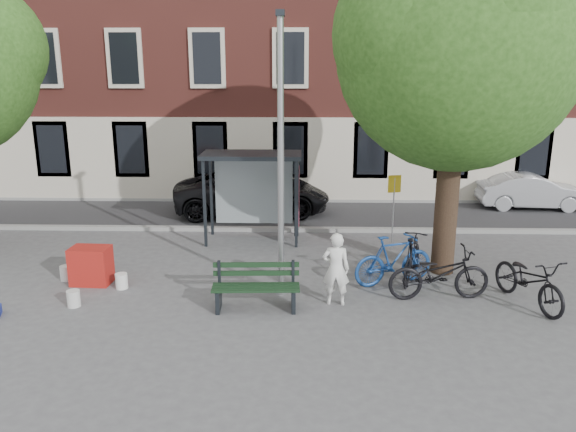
# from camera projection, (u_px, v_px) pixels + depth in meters

# --- Properties ---
(ground) EXTENTS (90.00, 90.00, 0.00)m
(ground) POSITION_uv_depth(u_px,v_px,m) (281.00, 293.00, 12.82)
(ground) COLOR #4C4C4F
(ground) RESTS_ON ground
(road) EXTENTS (40.00, 4.00, 0.01)m
(road) POSITION_uv_depth(u_px,v_px,m) (289.00, 215.00, 19.58)
(road) COLOR #28282B
(road) RESTS_ON ground
(curb_near) EXTENTS (40.00, 0.25, 0.12)m
(curb_near) POSITION_uv_depth(u_px,v_px,m) (287.00, 229.00, 17.64)
(curb_near) COLOR gray
(curb_near) RESTS_ON ground
(curb_far) EXTENTS (40.00, 0.25, 0.12)m
(curb_far) POSITION_uv_depth(u_px,v_px,m) (290.00, 200.00, 21.50)
(curb_far) COLOR gray
(curb_far) RESTS_ON ground
(building_row) EXTENTS (30.00, 8.00, 14.00)m
(building_row) POSITION_uv_depth(u_px,v_px,m) (293.00, 18.00, 23.58)
(building_row) COLOR brown
(building_row) RESTS_ON ground
(lamppost) EXTENTS (0.28, 0.35, 6.11)m
(lamppost) POSITION_uv_depth(u_px,v_px,m) (281.00, 173.00, 12.11)
(lamppost) COLOR #9EA0A3
(lamppost) RESTS_ON ground
(tree_right) EXTENTS (5.76, 5.60, 8.20)m
(tree_right) POSITION_uv_depth(u_px,v_px,m) (461.00, 39.00, 12.61)
(tree_right) COLOR black
(tree_right) RESTS_ON ground
(bus_shelter) EXTENTS (2.85, 1.45, 2.62)m
(bus_shelter) POSITION_uv_depth(u_px,v_px,m) (266.00, 176.00, 16.31)
(bus_shelter) COLOR #1E2328
(bus_shelter) RESTS_ON ground
(painter) EXTENTS (0.61, 0.43, 1.62)m
(painter) POSITION_uv_depth(u_px,v_px,m) (336.00, 269.00, 12.03)
(painter) COLOR white
(painter) RESTS_ON ground
(bench) EXTENTS (1.87, 0.69, 0.95)m
(bench) POSITION_uv_depth(u_px,v_px,m) (256.00, 289.00, 11.91)
(bench) COLOR #1E2328
(bench) RESTS_ON ground
(bike_a) EXTENTS (2.31, 0.99, 1.18)m
(bike_a) POSITION_uv_depth(u_px,v_px,m) (439.00, 274.00, 12.36)
(bike_a) COLOR black
(bike_a) RESTS_ON ground
(bike_b) EXTENTS (2.09, 1.27, 1.22)m
(bike_b) POSITION_uv_depth(u_px,v_px,m) (394.00, 260.00, 13.21)
(bike_b) COLOR navy
(bike_b) RESTS_ON ground
(bike_c) EXTENTS (1.39, 2.31, 1.15)m
(bike_c) POSITION_uv_depth(u_px,v_px,m) (529.00, 280.00, 12.05)
(bike_c) COLOR black
(bike_c) RESTS_ON ground
(bike_d) EXTENTS (1.19, 1.98, 1.15)m
(bike_d) POSITION_uv_depth(u_px,v_px,m) (412.00, 258.00, 13.44)
(bike_d) COLOR black
(bike_d) RESTS_ON ground
(car_dark) EXTENTS (5.65, 3.10, 1.50)m
(car_dark) POSITION_uv_depth(u_px,v_px,m) (252.00, 192.00, 19.65)
(car_dark) COLOR black
(car_dark) RESTS_ON ground
(car_silver) EXTENTS (3.89, 1.52, 1.26)m
(car_silver) POSITION_uv_depth(u_px,v_px,m) (532.00, 191.00, 20.35)
(car_silver) COLOR #ADAEB5
(car_silver) RESTS_ON ground
(red_stand) EXTENTS (0.93, 0.64, 0.90)m
(red_stand) POSITION_uv_depth(u_px,v_px,m) (91.00, 266.00, 13.28)
(red_stand) COLOR #A41B15
(red_stand) RESTS_ON ground
(bucket_a) EXTENTS (0.36, 0.36, 0.36)m
(bucket_a) POSITION_uv_depth(u_px,v_px,m) (66.00, 273.00, 13.56)
(bucket_a) COLOR silver
(bucket_a) RESTS_ON ground
(bucket_b) EXTENTS (0.33, 0.33, 0.36)m
(bucket_b) POSITION_uv_depth(u_px,v_px,m) (122.00, 281.00, 13.05)
(bucket_b) COLOR white
(bucket_b) RESTS_ON ground
(bucket_c) EXTENTS (0.29, 0.29, 0.36)m
(bucket_c) POSITION_uv_depth(u_px,v_px,m) (74.00, 298.00, 12.07)
(bucket_c) COLOR silver
(bucket_c) RESTS_ON ground
(notice_sign) EXTENTS (0.37, 0.11, 2.13)m
(notice_sign) POSITION_uv_depth(u_px,v_px,m) (394.00, 195.00, 15.49)
(notice_sign) COLOR #9EA0A3
(notice_sign) RESTS_ON ground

